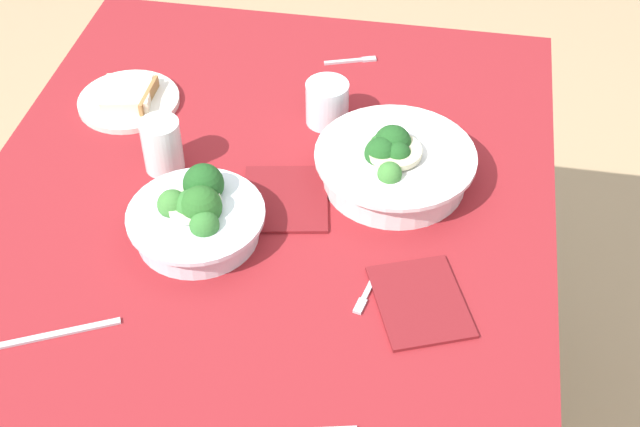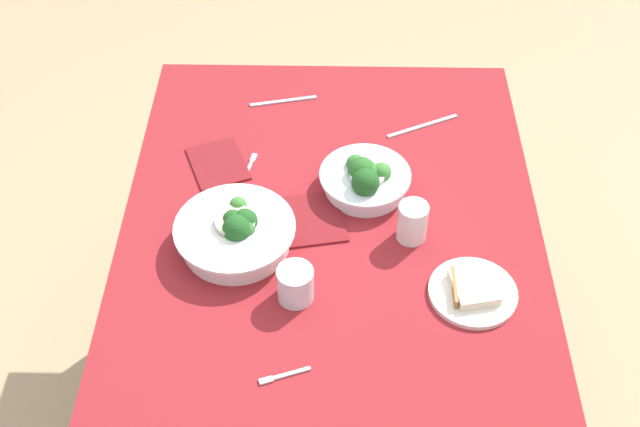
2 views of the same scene
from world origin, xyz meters
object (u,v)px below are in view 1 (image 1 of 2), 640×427
object	(u,v)px
water_glass_center	(327,103)
table_knife_right	(48,336)
broccoli_bowl_near	(394,164)
napkin_folded_lower	(420,301)
water_glass_side	(162,145)
fork_by_near_bowl	(367,293)
napkin_folded_upper	(286,199)
broccoli_bowl_far	(197,216)
bread_side_plate	(129,99)
fork_by_far_bowl	(353,61)

from	to	relation	value
water_glass_center	table_knife_right	size ratio (longest dim) A/B	0.40
broccoli_bowl_near	napkin_folded_lower	size ratio (longest dim) A/B	1.67
water_glass_center	water_glass_side	size ratio (longest dim) A/B	0.85
table_knife_right	water_glass_side	bearing A→B (deg)	-123.58
water_glass_side	table_knife_right	bearing A→B (deg)	172.18
fork_by_near_bowl	table_knife_right	distance (m)	0.47
napkin_folded_upper	napkin_folded_lower	xyz separation A→B (m)	(-0.19, -0.24, 0.00)
water_glass_side	table_knife_right	xyz separation A→B (m)	(-0.39, 0.05, -0.05)
broccoli_bowl_far	fork_by_near_bowl	distance (m)	0.30
water_glass_side	napkin_folded_lower	distance (m)	0.52
bread_side_plate	fork_by_far_bowl	distance (m)	0.45
bread_side_plate	napkin_folded_lower	world-z (taller)	bread_side_plate
fork_by_near_bowl	water_glass_center	bearing A→B (deg)	-149.94
water_glass_side	fork_by_far_bowl	distance (m)	0.47
broccoli_bowl_near	fork_by_far_bowl	bearing A→B (deg)	19.12
broccoli_bowl_near	napkin_folded_lower	xyz separation A→B (m)	(-0.26, -0.07, -0.03)
broccoli_bowl_far	table_knife_right	size ratio (longest dim) A/B	1.06
broccoli_bowl_far	napkin_folded_upper	distance (m)	0.16
fork_by_far_bowl	table_knife_right	bearing A→B (deg)	-132.40
broccoli_bowl_far	bread_side_plate	distance (m)	0.39
water_glass_side	fork_by_far_bowl	xyz separation A→B (m)	(0.38, -0.27, -0.05)
broccoli_bowl_near	fork_by_far_bowl	world-z (taller)	broccoli_bowl_near
fork_by_far_bowl	napkin_folded_upper	bearing A→B (deg)	-116.07
water_glass_side	table_knife_right	size ratio (longest dim) A/B	0.47
fork_by_far_bowl	broccoli_bowl_near	bearing A→B (deg)	-90.17
table_knife_right	broccoli_bowl_far	bearing A→B (deg)	-148.72
fork_by_far_bowl	fork_by_near_bowl	distance (m)	0.62
bread_side_plate	water_glass_side	size ratio (longest dim) A/B	1.98
table_knife_right	napkin_folded_lower	size ratio (longest dim) A/B	1.26
table_knife_right	napkin_folded_lower	bearing A→B (deg)	170.99
broccoli_bowl_near	water_glass_center	world-z (taller)	broccoli_bowl_near
broccoli_bowl_near	bread_side_plate	distance (m)	0.53
fork_by_far_bowl	broccoli_bowl_far	bearing A→B (deg)	-127.32
broccoli_bowl_near	water_glass_center	distance (m)	0.20
bread_side_plate	table_knife_right	world-z (taller)	bread_side_plate
fork_by_far_bowl	water_glass_center	bearing A→B (deg)	-114.53
water_glass_side	fork_by_near_bowl	bearing A→B (deg)	-120.83
broccoli_bowl_far	table_knife_right	xyz separation A→B (m)	(-0.24, 0.16, -0.04)
water_glass_side	fork_by_near_bowl	world-z (taller)	water_glass_side
water_glass_center	napkin_folded_lower	bearing A→B (deg)	-152.93
napkin_folded_upper	broccoli_bowl_near	bearing A→B (deg)	-65.22
fork_by_far_bowl	napkin_folded_upper	distance (m)	0.43
water_glass_center	water_glass_side	world-z (taller)	water_glass_side
water_glass_center	napkin_folded_lower	xyz separation A→B (m)	(-0.41, -0.21, -0.04)
broccoli_bowl_near	table_knife_right	xyz separation A→B (m)	(-0.42, 0.45, -0.04)
bread_side_plate	water_glass_center	bearing A→B (deg)	-88.09
broccoli_bowl_near	table_knife_right	size ratio (longest dim) A/B	1.32
broccoli_bowl_near	table_knife_right	distance (m)	0.61
broccoli_bowl_far	napkin_folded_upper	bearing A→B (deg)	-50.01
water_glass_center	fork_by_far_bowl	distance (m)	0.20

